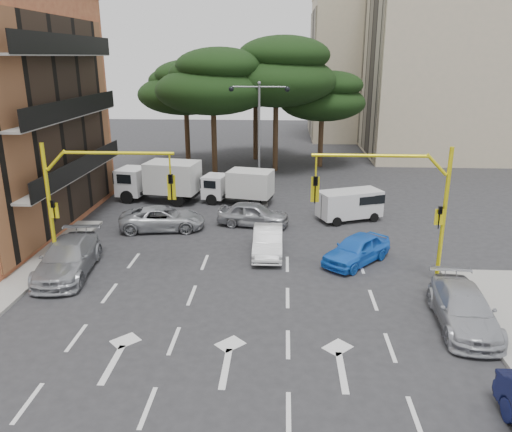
% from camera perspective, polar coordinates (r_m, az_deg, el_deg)
% --- Properties ---
extents(ground, '(120.00, 120.00, 0.00)m').
position_cam_1_polar(ground, '(20.99, -1.91, -9.18)').
color(ground, '#28282B').
rests_on(ground, ground).
extents(median_strip, '(1.40, 6.00, 0.15)m').
position_cam_1_polar(median_strip, '(35.94, 0.34, 2.57)').
color(median_strip, gray).
rests_on(median_strip, ground).
extents(apartment_beige_near, '(20.20, 12.15, 18.70)m').
position_cam_1_polar(apartment_beige_near, '(53.80, 24.03, 16.17)').
color(apartment_beige_near, '#C8B596').
rests_on(apartment_beige_near, ground).
extents(apartment_beige_far, '(16.20, 12.15, 16.70)m').
position_cam_1_polar(apartment_beige_far, '(63.63, 13.96, 16.27)').
color(apartment_beige_far, '#C8B596').
rests_on(apartment_beige_far, ground).
extents(pine_left_near, '(9.15, 9.15, 10.23)m').
position_cam_1_polar(pine_left_near, '(41.02, -4.90, 15.07)').
color(pine_left_near, '#382616').
rests_on(pine_left_near, ground).
extents(pine_center, '(9.98, 9.98, 11.16)m').
position_cam_1_polar(pine_center, '(42.60, 2.41, 16.15)').
color(pine_center, '#382616').
rests_on(pine_center, ground).
extents(pine_left_far, '(8.32, 8.32, 9.30)m').
position_cam_1_polar(pine_left_far, '(45.50, -8.02, 14.36)').
color(pine_left_far, '#382616').
rests_on(pine_left_far, ground).
extents(pine_right, '(7.49, 7.49, 8.37)m').
position_cam_1_polar(pine_right, '(44.83, 7.68, 13.43)').
color(pine_right, '#382616').
rests_on(pine_right, ground).
extents(pine_back, '(9.15, 9.15, 10.23)m').
position_cam_1_polar(pine_back, '(47.70, 0.01, 15.51)').
color(pine_back, '#382616').
rests_on(pine_back, ground).
extents(signal_mast_right, '(5.79, 0.37, 6.00)m').
position_cam_1_polar(signal_mast_right, '(21.97, 16.45, 2.19)').
color(signal_mast_right, yellow).
rests_on(signal_mast_right, ground).
extents(signal_mast_left, '(5.79, 0.37, 6.00)m').
position_cam_1_polar(signal_mast_left, '(23.02, -18.69, 2.67)').
color(signal_mast_left, yellow).
rests_on(signal_mast_left, ground).
extents(street_lamp_center, '(4.16, 0.36, 7.77)m').
position_cam_1_polar(street_lamp_center, '(34.91, 0.36, 11.08)').
color(street_lamp_center, slate).
rests_on(street_lamp_center, median_strip).
extents(car_white_hatch, '(1.50, 4.14, 1.36)m').
position_cam_1_polar(car_white_hatch, '(25.04, 1.37, -2.88)').
color(car_white_hatch, silver).
rests_on(car_white_hatch, ground).
extents(car_blue_compact, '(3.91, 4.13, 1.38)m').
position_cam_1_polar(car_blue_compact, '(24.45, 11.44, -3.74)').
color(car_blue_compact, blue).
rests_on(car_blue_compact, ground).
extents(car_silver_wagon, '(2.74, 5.51, 1.54)m').
position_cam_1_polar(car_silver_wagon, '(24.32, -20.70, -4.50)').
color(car_silver_wagon, '#9A9CA2').
rests_on(car_silver_wagon, ground).
extents(car_silver_cross_a, '(5.05, 2.87, 1.33)m').
position_cam_1_polar(car_silver_cross_a, '(29.04, -10.64, -0.27)').
color(car_silver_cross_a, '#ABAEB3').
rests_on(car_silver_cross_a, ground).
extents(car_silver_cross_b, '(4.38, 2.32, 1.42)m').
position_cam_1_polar(car_silver_cross_b, '(29.18, -0.30, 0.23)').
color(car_silver_cross_b, '#94969B').
rests_on(car_silver_cross_b, ground).
extents(car_silver_parked, '(2.25, 4.90, 1.39)m').
position_cam_1_polar(car_silver_parked, '(20.11, 22.66, -9.73)').
color(car_silver_parked, '#A9ABB2').
rests_on(car_silver_parked, ground).
extents(van_white, '(4.11, 2.98, 1.88)m').
position_cam_1_polar(van_white, '(30.61, 10.63, 1.21)').
color(van_white, silver).
rests_on(van_white, ground).
extents(box_truck_a, '(5.94, 3.23, 2.77)m').
position_cam_1_polar(box_truck_a, '(34.68, -11.03, 3.91)').
color(box_truck_a, silver).
rests_on(box_truck_a, ground).
extents(box_truck_b, '(5.03, 2.96, 2.32)m').
position_cam_1_polar(box_truck_b, '(33.53, -2.04, 3.36)').
color(box_truck_b, silver).
rests_on(box_truck_b, ground).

